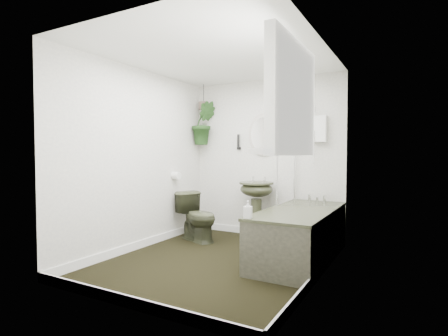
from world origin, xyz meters
The scene contains 22 objects.
floor centered at (0.00, 0.00, -0.01)m, with size 2.30×2.80×0.02m, color black.
ceiling centered at (0.00, 0.00, 2.31)m, with size 2.30×2.80×0.02m, color white.
wall_back centered at (0.00, 1.41, 1.15)m, with size 2.30×0.02×2.30m, color silver.
wall_front centered at (0.00, -1.41, 1.15)m, with size 2.30×0.02×2.30m, color silver.
wall_left centered at (-1.16, 0.00, 1.15)m, with size 0.02×2.80×2.30m, color silver.
wall_right centered at (1.16, 0.00, 1.15)m, with size 0.02×2.80×2.30m, color silver.
skirting centered at (0.00, 0.00, 0.05)m, with size 2.30×2.80×0.10m, color white.
bathtub centered at (0.80, 0.50, 0.29)m, with size 0.72×1.72×0.58m, color #303421, non-canonical shape.
bath_screen centered at (0.47, 0.99, 1.28)m, with size 0.04×0.72×1.40m, color silver, non-canonical shape.
shower_box centered at (0.80, 1.34, 1.55)m, with size 0.20×0.10×0.35m, color white.
oval_mirror centered at (-0.02, 1.37, 1.50)m, with size 0.46×0.03×0.62m, color #B7ADA2.
wall_sconce centered at (-0.42, 1.36, 1.40)m, with size 0.04×0.04×0.22m, color black.
toilet_roll_holder centered at (-1.10, 0.70, 0.90)m, with size 0.11×0.11×0.11m, color white.
window_recess centered at (1.09, -0.70, 1.65)m, with size 0.08×1.00×0.90m, color white.
window_sill centered at (1.02, -0.70, 1.23)m, with size 0.18×1.00×0.04m, color white.
window_blinds centered at (1.04, -0.70, 1.65)m, with size 0.01×0.86×0.76m, color white.
toilet centered at (-0.71, 0.68, 0.34)m, with size 0.38×0.66×0.67m, color #303421.
pedestal_sink centered at (-0.02, 1.13, 0.41)m, with size 0.48×0.41×0.82m, color #303421, non-canonical shape.
sill_plant centered at (0.97, -0.69, 1.37)m, with size 0.22×0.19×0.24m, color black.
hanging_plant centered at (-0.97, 1.25, 1.69)m, with size 0.37×0.30×0.67m, color black.
soap_bottle centered at (0.51, -0.29, 0.67)m, with size 0.08×0.08×0.17m, color black.
hanging_pot centered at (-0.97, 1.25, 1.97)m, with size 0.16×0.16×0.12m, color brown.
Camera 1 is at (1.95, -3.39, 1.21)m, focal length 28.00 mm.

